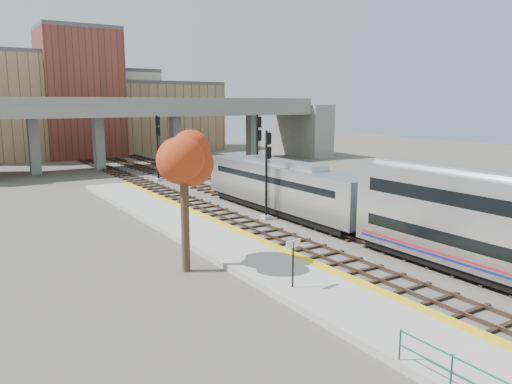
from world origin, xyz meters
TOP-DOWN VIEW (x-y plane):
  - ground at (0.00, 0.00)m, footprint 160.00×160.00m
  - platform at (-7.25, 0.00)m, footprint 4.50×60.00m
  - yellow_strip at (-5.35, 0.00)m, footprint 0.70×60.00m
  - tracks at (0.93, 12.50)m, footprint 10.70×95.00m
  - overpass at (4.92, 45.00)m, footprint 54.00×12.00m
  - buildings_far at (1.26, 66.57)m, footprint 43.00×21.00m
  - parking_lot at (14.00, 28.00)m, footprint 14.00×18.00m
  - locomotive at (1.00, 9.61)m, footprint 3.02×19.05m
  - signal_mast_near at (-1.10, 8.65)m, footprint 0.60×0.64m
  - signal_mast_mid at (3.00, 16.41)m, footprint 0.60×0.64m
  - signal_mast_far at (-1.10, 31.00)m, footprint 0.60×0.64m
  - station_sign at (-8.46, -4.70)m, footprint 0.89×0.21m
  - tree at (-11.31, 0.96)m, footprint 3.60×3.60m
  - car_a at (12.61, 26.39)m, footprint 2.08×4.02m
  - car_b at (13.39, 29.93)m, footprint 2.09×4.23m
  - car_c at (15.51, 33.08)m, footprint 2.71×4.28m

SIDE VIEW (x-z plane):
  - ground at x=0.00m, z-range 0.00..0.00m
  - parking_lot at x=14.00m, z-range 0.00..0.04m
  - tracks at x=0.93m, z-range -0.05..0.20m
  - platform at x=-7.25m, z-range 0.00..0.35m
  - yellow_strip at x=-5.35m, z-range 0.35..0.36m
  - car_c at x=15.51m, z-range 0.04..1.20m
  - car_a at x=12.61m, z-range 0.04..1.35m
  - car_b at x=13.39m, z-range 0.04..1.37m
  - station_sign at x=-8.46m, z-range 0.84..3.12m
  - locomotive at x=1.00m, z-range 0.23..4.33m
  - signal_mast_near at x=-1.10m, z-range -0.07..6.72m
  - signal_mast_far at x=-1.10m, z-range 0.04..7.48m
  - signal_mast_mid at x=3.00m, z-range 0.09..7.85m
  - overpass at x=4.92m, z-range 1.06..10.56m
  - tree at x=-11.31m, z-range 2.00..10.26m
  - buildings_far at x=1.26m, z-range -2.42..18.18m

